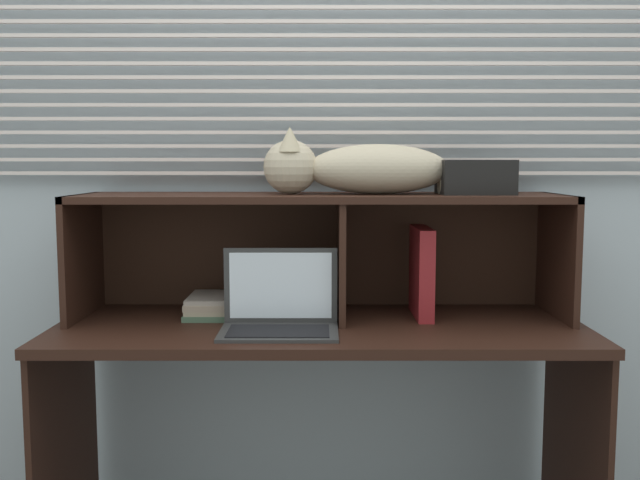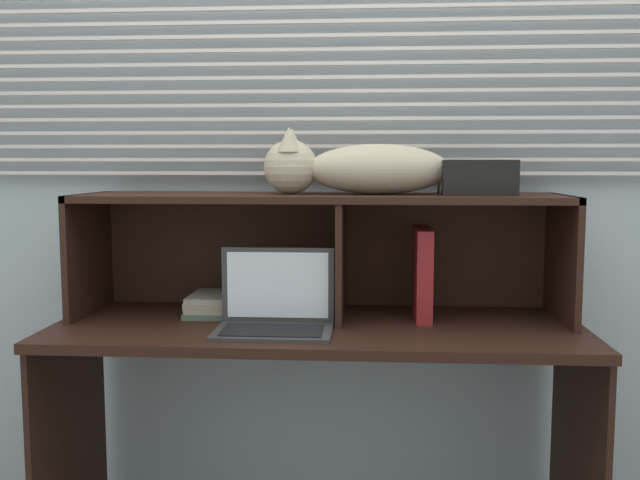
# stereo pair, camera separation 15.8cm
# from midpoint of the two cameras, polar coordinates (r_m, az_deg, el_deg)

# --- Properties ---
(back_panel_with_blinds) EXTENTS (4.40, 0.08, 2.50)m
(back_panel_with_blinds) POSITION_cam_midpoint_polar(r_m,az_deg,el_deg) (2.50, -1.83, 7.14)
(back_panel_with_blinds) COLOR #ADBBC3
(back_panel_with_blinds) RESTS_ON ground
(desk) EXTENTS (1.62, 0.62, 0.72)m
(desk) POSITION_cam_midpoint_polar(r_m,az_deg,el_deg) (2.24, -2.06, -9.95)
(desk) COLOR black
(desk) RESTS_ON ground
(hutch_shelf_unit) EXTENTS (1.54, 0.38, 0.39)m
(hutch_shelf_unit) POSITION_cam_midpoint_polar(r_m,az_deg,el_deg) (2.30, -1.80, 1.07)
(hutch_shelf_unit) COLOR black
(hutch_shelf_unit) RESTS_ON desk
(cat) EXTENTS (0.77, 0.20, 0.21)m
(cat) POSITION_cam_midpoint_polar(r_m,az_deg,el_deg) (2.26, 1.03, 5.79)
(cat) COLOR #BCAD91
(cat) RESTS_ON hutch_shelf_unit
(laptop) EXTENTS (0.34, 0.22, 0.24)m
(laptop) POSITION_cam_midpoint_polar(r_m,az_deg,el_deg) (2.11, -5.42, -5.86)
(laptop) COLOR #323232
(laptop) RESTS_ON desk
(binder_upright) EXTENTS (0.05, 0.25, 0.29)m
(binder_upright) POSITION_cam_midpoint_polar(r_m,az_deg,el_deg) (2.30, 6.20, -2.56)
(binder_upright) COLOR maroon
(binder_upright) RESTS_ON desk
(book_stack) EXTENTS (0.17, 0.21, 0.07)m
(book_stack) POSITION_cam_midpoint_polar(r_m,az_deg,el_deg) (2.34, -10.49, -5.20)
(book_stack) COLOR #445F48
(book_stack) RESTS_ON desk
(storage_box) EXTENTS (0.23, 0.19, 0.11)m
(storage_box) POSITION_cam_midpoint_polar(r_m,az_deg,el_deg) (2.29, 10.39, 4.98)
(storage_box) COLOR black
(storage_box) RESTS_ON hutch_shelf_unit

